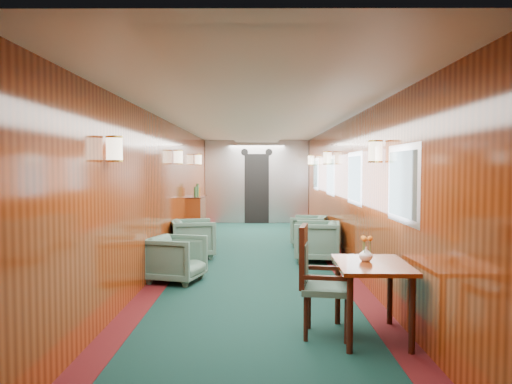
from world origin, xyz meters
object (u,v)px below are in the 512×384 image
at_px(credenza, 196,218).
at_px(armchair_left_far, 193,238).
at_px(dining_table, 372,275).
at_px(armchair_left_near, 176,259).
at_px(armchair_right_far, 309,231).
at_px(armchair_right_near, 317,241).
at_px(side_chair, 316,276).

relative_size(credenza, armchair_left_far, 1.66).
bearing_deg(armchair_left_far, dining_table, -166.00).
bearing_deg(armchair_left_near, armchair_left_far, 16.02).
distance_m(credenza, armchair_left_near, 4.08).
height_order(armchair_left_far, armchair_right_far, armchair_left_far).
xyz_separation_m(credenza, armchair_right_near, (2.39, -2.51, -0.15)).
bearing_deg(armchair_left_near, dining_table, -120.24).
relative_size(dining_table, armchair_left_near, 1.36).
bearing_deg(side_chair, armchair_left_far, 123.03).
bearing_deg(armchair_left_far, credenza, -8.57).
bearing_deg(credenza, armchair_left_far, -84.40).
relative_size(side_chair, armchair_left_far, 1.40).
bearing_deg(side_chair, dining_table, 2.24).
bearing_deg(armchair_right_near, armchair_left_near, -45.72).
bearing_deg(armchair_left_near, side_chair, -126.77).
bearing_deg(credenza, armchair_right_near, -46.45).
height_order(armchair_left_near, armchair_right_near, armchair_right_near).
distance_m(dining_table, armchair_left_near, 3.22).
xyz_separation_m(side_chair, armchair_right_near, (0.45, 3.78, -0.23)).
distance_m(armchair_left_near, armchair_right_near, 2.66).
relative_size(dining_table, armchair_right_far, 1.41).
bearing_deg(dining_table, armchair_right_near, 92.74).
height_order(side_chair, armchair_left_near, side_chair).
bearing_deg(armchair_right_far, armchair_left_far, -44.51).
bearing_deg(armchair_left_far, armchair_left_near, 166.18).
distance_m(armchair_left_far, armchair_right_near, 2.20).
bearing_deg(dining_table, armchair_left_near, 135.86).
bearing_deg(credenza, dining_table, -68.91).
bearing_deg(side_chair, armchair_right_far, 95.22).
xyz_separation_m(side_chair, armchair_right_far, (0.48, 5.46, -0.26)).
distance_m(dining_table, armchair_left_far, 4.75).
relative_size(credenza, armchair_left_near, 1.75).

